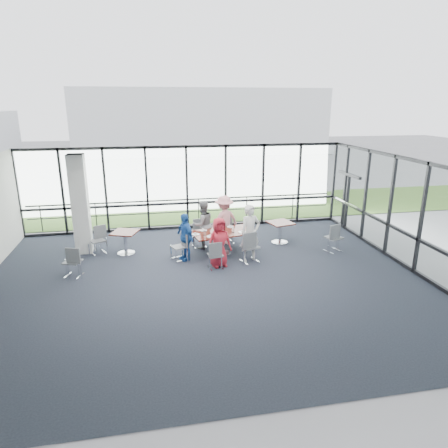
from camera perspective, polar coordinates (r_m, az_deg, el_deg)
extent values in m
cube|color=#1E242F|center=(11.10, -2.52, -8.24)|extent=(12.00, 10.00, 0.02)
cube|color=white|center=(10.15, -2.76, 8.38)|extent=(12.00, 10.00, 0.04)
cube|color=silver|center=(6.01, 4.40, -14.33)|extent=(12.00, 0.10, 3.20)
cube|color=white|center=(15.33, -5.31, 5.19)|extent=(12.00, 0.10, 3.20)
cube|color=white|center=(12.78, 25.07, 1.24)|extent=(0.10, 10.00, 3.20)
cube|color=black|center=(15.99, 17.17, 2.97)|extent=(0.12, 1.60, 2.10)
cube|color=silver|center=(13.50, -19.85, 2.61)|extent=(0.50, 0.50, 3.20)
cube|color=slate|center=(20.55, -6.56, 3.55)|extent=(80.00, 70.00, 0.02)
cube|color=#3D6228|center=(18.60, -6.09, 2.24)|extent=(80.00, 5.00, 0.01)
cube|color=silver|center=(42.32, -3.51, 14.64)|extent=(24.00, 10.00, 6.00)
cylinder|color=#2D2D33|center=(16.17, -5.42, 1.80)|extent=(12.00, 0.06, 0.06)
cube|color=#3D110E|center=(12.77, -0.25, -1.20)|extent=(2.11, 1.42, 0.04)
cylinder|color=silver|center=(12.89, -0.25, -2.78)|extent=(0.12, 0.12, 0.71)
cylinder|color=silver|center=(13.01, -0.25, -4.19)|extent=(0.56, 0.56, 0.03)
cube|color=#3D110E|center=(13.17, -14.00, -1.16)|extent=(0.98, 0.98, 0.04)
cylinder|color=silver|center=(13.29, -13.89, -2.69)|extent=(0.12, 0.12, 0.71)
cube|color=#3D110E|center=(13.92, 8.08, 0.18)|extent=(0.93, 0.93, 0.04)
cylinder|color=silver|center=(14.04, 8.01, -1.29)|extent=(0.12, 0.12, 0.71)
imported|color=#B21F2D|center=(11.81, -0.69, -2.63)|extent=(0.82, 0.63, 1.50)
imported|color=silver|center=(12.19, 3.77, -1.34)|extent=(0.75, 0.63, 1.78)
imported|color=slate|center=(13.29, -3.06, -0.10)|extent=(0.91, 0.74, 1.63)
imported|color=#D3868B|center=(13.62, 0.02, 0.53)|extent=(1.24, 0.96, 1.72)
imported|color=#2258A9|center=(12.36, -5.59, -1.83)|extent=(0.80, 0.99, 1.49)
cylinder|color=white|center=(12.31, -1.90, -1.78)|extent=(0.26, 0.26, 0.01)
cylinder|color=white|center=(12.72, 2.66, -1.17)|extent=(0.28, 0.28, 0.01)
cylinder|color=white|center=(12.89, -2.97, -0.92)|extent=(0.24, 0.24, 0.01)
cylinder|color=white|center=(13.26, 0.90, -0.39)|extent=(0.24, 0.24, 0.01)
cylinder|color=white|center=(12.52, -4.06, -1.49)|extent=(0.25, 0.25, 0.01)
cylinder|color=white|center=(12.42, -1.08, -1.29)|extent=(0.07, 0.07, 0.14)
cylinder|color=white|center=(12.65, 1.30, -0.93)|extent=(0.07, 0.07, 0.15)
cylinder|color=white|center=(13.02, -0.56, -0.45)|extent=(0.07, 0.07, 0.13)
cylinder|color=white|center=(12.38, -2.81, -1.35)|extent=(0.07, 0.07, 0.15)
cube|color=beige|center=(12.29, -0.20, -1.83)|extent=(0.34, 0.26, 0.00)
cube|color=beige|center=(12.79, 3.78, -1.11)|extent=(0.29, 0.20, 0.00)
cube|color=beige|center=(13.18, -0.49, -0.52)|extent=(0.39, 0.39, 0.00)
cube|color=black|center=(12.87, -0.23, -0.87)|extent=(0.10, 0.07, 0.04)
cylinder|color=#AF1D2E|center=(12.84, -0.17, -0.58)|extent=(0.06, 0.06, 0.18)
cylinder|color=#246638|center=(12.85, -0.13, -0.52)|extent=(0.05, 0.05, 0.20)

